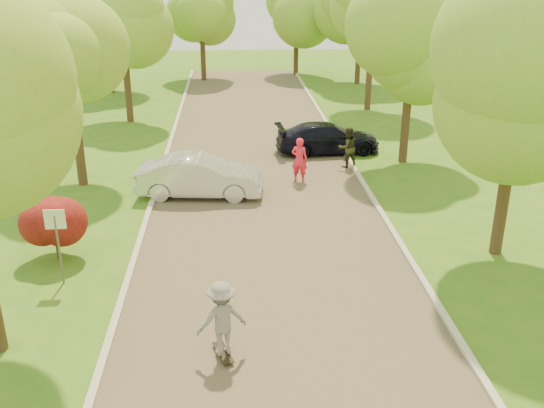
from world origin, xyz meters
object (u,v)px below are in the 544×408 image
object	(u,v)px
person_olive	(348,147)
silver_sedan	(200,176)
longboard	(223,353)
person_striped	(299,160)
dark_sedan	(328,138)
skateboarder	(222,318)
street_sign	(56,231)

from	to	relation	value
person_olive	silver_sedan	bearing A→B (deg)	10.48
longboard	person_striped	bearing A→B (deg)	-122.19
dark_sedan	person_striped	world-z (taller)	person_striped
silver_sedan	longboard	size ratio (longest dim) A/B	4.99
silver_sedan	person_olive	bearing A→B (deg)	-58.32
skateboarder	dark_sedan	bearing A→B (deg)	-124.73
dark_sedan	person_striped	xyz separation A→B (m)	(-1.74, -3.84, 0.22)
silver_sedan	dark_sedan	world-z (taller)	silver_sedan
silver_sedan	person_striped	distance (m)	4.08
person_olive	person_striped	bearing A→B (deg)	21.33
longboard	dark_sedan	bearing A→B (deg)	-124.73
street_sign	person_striped	world-z (taller)	street_sign
dark_sedan	skateboarder	size ratio (longest dim) A/B	2.70
silver_sedan	person_striped	world-z (taller)	person_striped
dark_sedan	silver_sedan	bearing A→B (deg)	128.35
dark_sedan	skateboarder	distance (m)	15.91
longboard	person_olive	xyz separation A→B (m)	(5.21, 13.03, 0.77)
street_sign	person_striped	bearing A→B (deg)	46.30
silver_sedan	skateboarder	xyz separation A→B (m)	(0.89, -10.05, 0.22)
street_sign	silver_sedan	xyz separation A→B (m)	(3.50, 6.40, -0.80)
dark_sedan	street_sign	bearing A→B (deg)	137.52
person_striped	skateboarder	bearing A→B (deg)	97.13
dark_sedan	skateboarder	world-z (taller)	skateboarder
silver_sedan	person_olive	world-z (taller)	person_olive
silver_sedan	skateboarder	world-z (taller)	skateboarder
silver_sedan	dark_sedan	xyz separation A→B (m)	(5.60, 5.15, -0.08)
person_striped	person_olive	xyz separation A→B (m)	(2.24, 1.68, -0.03)
longboard	person_striped	xyz separation A→B (m)	(2.97, 11.35, 0.81)
street_sign	silver_sedan	size ratio (longest dim) A/B	0.47
skateboarder	person_striped	bearing A→B (deg)	-122.19
street_sign	skateboarder	size ratio (longest dim) A/B	1.24
street_sign	longboard	xyz separation A→B (m)	(4.39, -3.65, -1.47)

